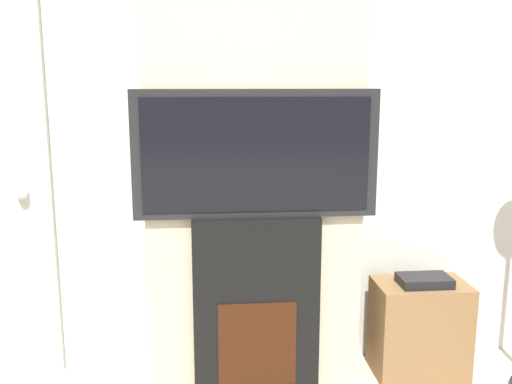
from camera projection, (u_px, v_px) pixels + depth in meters
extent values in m
cube|color=silver|center=(250.00, 123.00, 3.04)|extent=(6.00, 0.06, 2.70)
cube|color=beige|center=(253.00, 126.00, 2.86)|extent=(1.08, 0.31, 2.70)
cube|color=black|center=(256.00, 305.00, 2.89)|extent=(0.63, 0.14, 0.92)
cube|color=#33160A|center=(257.00, 345.00, 2.85)|extent=(0.39, 0.01, 0.44)
cube|color=black|center=(256.00, 154.00, 2.74)|extent=(1.18, 0.06, 0.62)
cube|color=black|center=(257.00, 155.00, 2.71)|extent=(1.09, 0.01, 0.54)
cube|color=brown|center=(419.00, 328.00, 3.08)|extent=(0.49, 0.31, 0.52)
cube|color=black|center=(424.00, 281.00, 3.00)|extent=(0.27, 0.17, 0.05)
sphere|color=silver|center=(23.00, 194.00, 2.91)|extent=(0.06, 0.06, 0.06)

